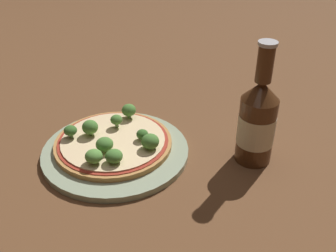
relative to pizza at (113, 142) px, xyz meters
name	(u,v)px	position (x,y,z in m)	size (l,w,h in m)	color
ground_plane	(124,148)	(0.02, 0.00, -0.02)	(3.00, 3.00, 0.00)	brown
plate	(116,151)	(0.00, -0.01, -0.01)	(0.27, 0.27, 0.01)	#93A384
pizza	(113,142)	(0.00, 0.00, 0.00)	(0.22, 0.22, 0.01)	#B77F42
broccoli_floret_0	(105,144)	(-0.02, -0.03, 0.02)	(0.03, 0.03, 0.03)	#6B8E51
broccoli_floret_1	(70,131)	(-0.07, 0.03, 0.02)	(0.02, 0.02, 0.02)	#6B8E51
broccoli_floret_2	(142,134)	(0.05, -0.02, 0.02)	(0.02, 0.02, 0.02)	#6B8E51
broccoli_floret_3	(114,156)	(-0.02, -0.07, 0.02)	(0.03, 0.03, 0.02)	#6B8E51
broccoli_floret_4	(116,120)	(0.02, 0.04, 0.02)	(0.02, 0.02, 0.03)	#6B8E51
broccoli_floret_5	(90,127)	(-0.04, 0.03, 0.02)	(0.03, 0.03, 0.03)	#6B8E51
broccoli_floret_6	(129,110)	(0.05, 0.06, 0.02)	(0.03, 0.03, 0.03)	#6B8E51
broccoli_floret_7	(150,141)	(0.05, -0.06, 0.02)	(0.03, 0.03, 0.03)	#6B8E51
broccoli_floret_8	(94,156)	(-0.05, -0.06, 0.02)	(0.03, 0.03, 0.03)	#6B8E51
beer_bottle	(257,121)	(0.23, -0.13, 0.06)	(0.07, 0.07, 0.23)	#472814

